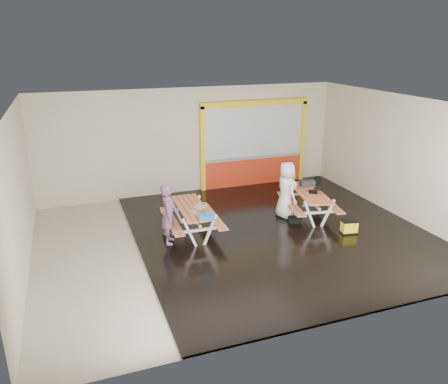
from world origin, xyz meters
name	(u,v)px	position (x,y,z in m)	size (l,w,h in m)	color
room	(236,175)	(0.00, 0.00, 1.75)	(10.02, 8.02, 3.52)	beige
deck	(279,231)	(1.25, 0.00, 0.03)	(7.50, 7.98, 0.05)	black
kiosk	(254,146)	(2.20, 3.93, 1.44)	(3.88, 0.16, 3.00)	red
picnic_table_left	(192,214)	(-1.00, 0.61, 0.61)	(1.42, 2.04, 0.80)	#D67748
picnic_table_right	(309,198)	(2.51, 0.61, 0.61)	(1.70, 2.22, 0.80)	#D67748
person_left	(168,214)	(-1.71, 0.25, 0.84)	(0.56, 0.37, 1.55)	#744D73
person_right	(286,190)	(1.89, 0.86, 0.84)	(0.82, 0.53, 1.67)	white
laptop_left	(197,210)	(-0.98, 0.22, 0.85)	(0.43, 0.41, 0.15)	silver
laptop_right	(315,191)	(2.63, 0.54, 0.85)	(0.46, 0.44, 0.15)	black
blue_pouch	(207,217)	(-0.86, -0.28, 0.85)	(0.37, 0.26, 0.11)	blue
toolbox	(307,183)	(2.70, 1.10, 0.90)	(0.43, 0.23, 0.25)	black
backpack	(317,183)	(3.23, 1.38, 0.74)	(0.30, 0.24, 0.43)	black
dark_case	(295,220)	(1.94, 0.37, 0.12)	(0.36, 0.27, 0.13)	black
fluke_bag	(349,227)	(2.93, -0.79, 0.22)	(0.45, 0.33, 0.36)	black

